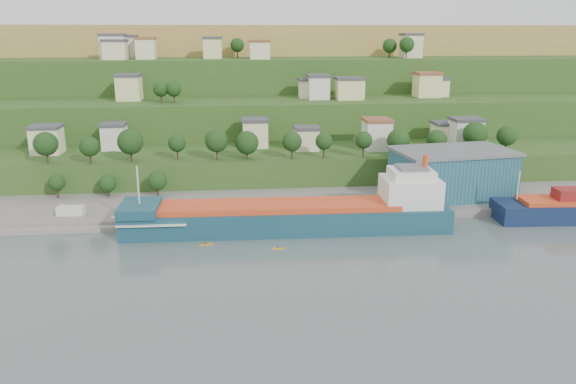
{
  "coord_description": "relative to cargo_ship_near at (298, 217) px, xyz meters",
  "views": [
    {
      "loc": [
        -14.57,
        -114.31,
        45.31
      ],
      "look_at": [
        -1.56,
        15.0,
        8.07
      ],
      "focal_mm": 35.0,
      "sensor_mm": 36.0,
      "label": 1
    }
  ],
  "objects": [
    {
      "name": "caravan",
      "position": [
        -54.76,
        10.69,
        -0.43
      ],
      "size": [
        6.63,
        3.14,
        3.01
      ],
      "primitive_type": "cube",
      "rotation": [
        0.0,
        0.0,
        -0.07
      ],
      "color": "silver",
      "rests_on": "pebble_beach"
    },
    {
      "name": "quay",
      "position": [
        19.7,
        17.53,
        -3.14
      ],
      "size": [
        220.0,
        26.0,
        4.0
      ],
      "primitive_type": "cube",
      "color": "slate",
      "rests_on": "ground"
    },
    {
      "name": "kayak_yellow",
      "position": [
        -5.68,
        -11.85,
        -2.92
      ],
      "size": [
        2.93,
        0.8,
        0.72
      ],
      "rotation": [
        0.0,
        0.0,
        -0.1
      ],
      "color": "orange",
      "rests_on": "ground"
    },
    {
      "name": "kayak_orange",
      "position": [
        -21.38,
        -7.79,
        -2.91
      ],
      "size": [
        3.16,
        1.25,
        0.78
      ],
      "rotation": [
        0.0,
        0.0,
        0.23
      ],
      "color": "orange",
      "rests_on": "ground"
    },
    {
      "name": "dinghy",
      "position": [
        -42.61,
        8.37,
        -1.52
      ],
      "size": [
        4.45,
        2.85,
        0.83
      ],
      "primitive_type": "cube",
      "rotation": [
        0.0,
        0.0,
        0.34
      ],
      "color": "silver",
      "rests_on": "pebble_beach"
    },
    {
      "name": "pebble_beach",
      "position": [
        -55.3,
        11.53,
        -3.14
      ],
      "size": [
        40.0,
        18.0,
        2.4
      ],
      "primitive_type": "cube",
      "color": "slate",
      "rests_on": "ground"
    },
    {
      "name": "ground",
      "position": [
        -0.3,
        -10.47,
        -3.14
      ],
      "size": [
        500.0,
        500.0,
        0.0
      ],
      "primitive_type": "plane",
      "color": "#404E4B",
      "rests_on": "ground"
    },
    {
      "name": "cargo_ship_near",
      "position": [
        0.0,
        0.0,
        0.0
      ],
      "size": [
        76.66,
        13.84,
        19.64
      ],
      "rotation": [
        0.0,
        0.0,
        -0.02
      ],
      "color": "#143E4C",
      "rests_on": "ground"
    },
    {
      "name": "hillside",
      "position": [
        -0.3,
        158.26,
        -3.07
      ],
      "size": [
        360.0,
        210.27,
        96.0
      ],
      "color": "#284719",
      "rests_on": "ground"
    },
    {
      "name": "warehouse",
      "position": [
        44.32,
        17.86,
        5.3
      ],
      "size": [
        33.19,
        22.83,
        12.8
      ],
      "rotation": [
        0.0,
        0.0,
        0.13
      ],
      "color": "#1C4955",
      "rests_on": "quay"
    }
  ]
}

